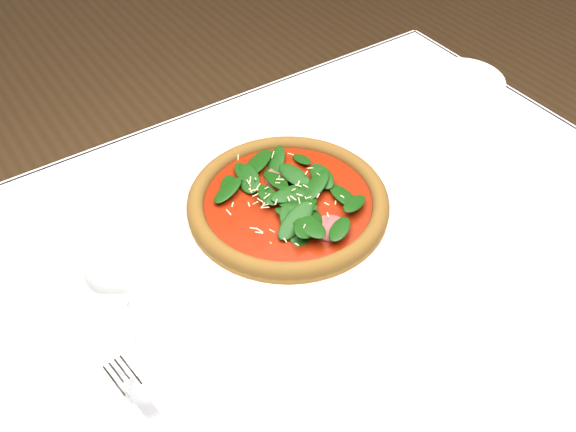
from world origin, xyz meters
TOP-DOWN VIEW (x-y plane):
  - dining_table at (0.00, 0.00)m, footprint 1.21×0.81m
  - plate at (0.06, 0.09)m, footprint 0.35×0.35m
  - pizza at (0.06, 0.09)m, footprint 0.38×0.38m
  - wine_glass at (-0.23, -0.02)m, footprint 0.08×0.08m
  - napkin at (-0.26, -0.13)m, footprint 0.17×0.08m
  - fork at (-0.26, -0.09)m, footprint 0.04×0.18m
  - saucer_far at (0.54, 0.19)m, footprint 0.15×0.15m

SIDE VIEW (x-z plane):
  - dining_table at x=0.00m, z-range 0.27..1.02m
  - napkin at x=-0.26m, z-range 0.75..0.76m
  - saucer_far at x=0.54m, z-range 0.75..0.76m
  - plate at x=0.06m, z-range 0.75..0.77m
  - fork at x=-0.26m, z-range 0.76..0.77m
  - pizza at x=0.06m, z-range 0.76..0.80m
  - wine_glass at x=-0.23m, z-range 0.79..0.99m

